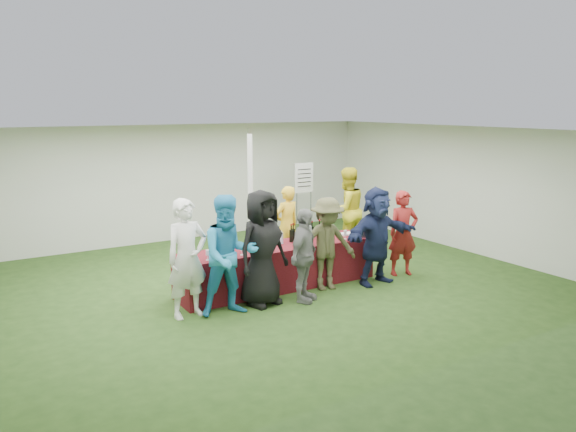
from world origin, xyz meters
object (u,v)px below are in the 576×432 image
customer_6 (403,233)px  customer_3 (304,256)px  customer_4 (327,244)px  dump_bucket (362,232)px  customer_2 (262,248)px  wine_list_sign (304,183)px  staff_back (346,210)px  customer_0 (187,259)px  serving_table (278,266)px  customer_1 (229,256)px  customer_5 (377,236)px  staff_pourer (287,225)px

customer_6 → customer_3: bearing=-157.7°
customer_4 → customer_6: customer_4 is taller
dump_bucket → customer_2: bearing=-170.8°
wine_list_sign → staff_back: staff_back is taller
customer_0 → customer_3: bearing=-17.8°
serving_table → customer_0: (-1.85, -0.48, 0.53)m
customer_2 → customer_6: bearing=-12.4°
customer_2 → customer_4: customer_2 is taller
customer_0 → customer_6: customer_0 is taller
customer_1 → customer_6: 3.64m
wine_list_sign → customer_4: bearing=-117.1°
staff_back → customer_5: staff_back is taller
customer_0 → customer_3: customer_0 is taller
dump_bucket → customer_0: (-3.50, -0.26, 0.06)m
staff_back → customer_6: (-0.14, -1.92, -0.12)m
customer_4 → customer_0: bearing=-170.9°
customer_3 → customer_2: bearing=123.0°
wine_list_sign → dump_bucket: bearing=-103.6°
customer_0 → customer_5: 3.45m
customer_1 → customer_4: size_ratio=1.15×
wine_list_sign → customer_0: customer_0 is taller
wine_list_sign → customer_4: size_ratio=1.12×
staff_pourer → customer_6: (1.45, -1.78, 0.01)m
wine_list_sign → customer_5: size_ratio=1.03×
serving_table → staff_pourer: bearing=53.1°
staff_pourer → customer_1: 2.92m
serving_table → wine_list_sign: size_ratio=2.00×
serving_table → staff_pourer: staff_pourer is taller
staff_pourer → customer_6: 2.30m
customer_2 → customer_5: 2.24m
dump_bucket → customer_5: bearing=-97.2°
customer_0 → dump_bucket: bearing=-2.5°
dump_bucket → staff_back: size_ratio=0.14×
staff_back → customer_5: size_ratio=1.05×
staff_pourer → dump_bucket: bearing=109.9°
wine_list_sign → customer_0: 5.45m
customer_3 → customer_6: size_ratio=0.96×
customer_0 → customer_3: 1.87m
customer_0 → customer_2: customer_2 is taller
dump_bucket → wine_list_sign: (0.75, 3.12, 0.48)m
customer_0 → staff_pourer: bearing=24.8°
serving_table → dump_bucket: 1.74m
serving_table → customer_1: (-1.27, -0.72, 0.55)m
dump_bucket → customer_5: (-0.06, -0.49, 0.03)m
wine_list_sign → staff_pourer: wine_list_sign is taller
staff_back → customer_2: bearing=32.8°
customer_0 → customer_2: (1.21, -0.11, 0.02)m
customer_4 → customer_5: bearing=-2.1°
customer_1 → customer_2: 0.64m
customer_2 → customer_3: customer_2 is taller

